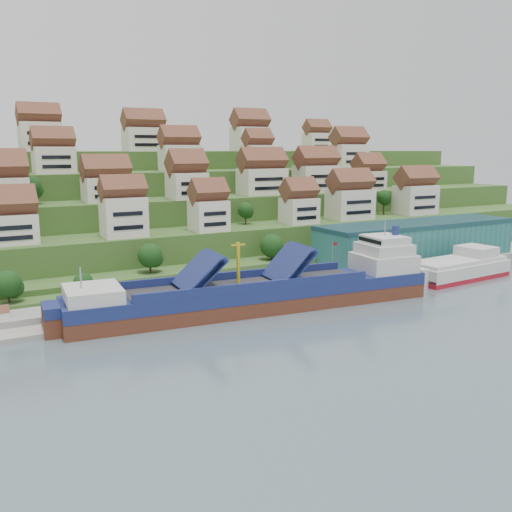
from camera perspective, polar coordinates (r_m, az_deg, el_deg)
ground at (r=118.95m, az=3.54°, el=-4.85°), size 300.00×300.00×0.00m
quay at (r=141.74m, az=7.03°, el=-1.93°), size 180.00×14.00×2.20m
hillside at (r=210.22m, az=-12.02°, el=4.65°), size 260.00×128.00×31.00m
hillside_village at (r=169.92m, az=-6.66°, el=7.99°), size 161.09×62.65×28.67m
hillside_trees at (r=143.46m, az=-10.51°, el=3.43°), size 139.25×60.50×31.20m
warehouse at (r=162.84m, az=15.76°, el=1.57°), size 60.00×15.00×10.00m
flagpole at (r=135.56m, az=7.70°, el=-0.02°), size 1.28×0.16×8.00m
cargo_ship at (r=115.13m, az=0.98°, el=-3.72°), size 75.63×18.92×16.56m
second_ship at (r=150.58m, az=19.64°, el=-1.20°), size 28.88×12.39×8.18m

